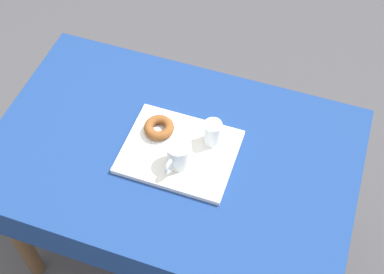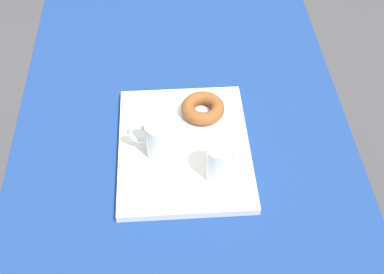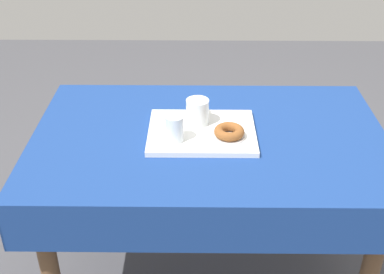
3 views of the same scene
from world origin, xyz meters
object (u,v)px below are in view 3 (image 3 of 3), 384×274
(serving_tray, at_px, (202,131))
(donut_plate_left, at_px, (229,136))
(sugar_donut_left, at_px, (229,132))
(dining_table, at_px, (209,157))
(tea_mug_left, at_px, (198,112))
(water_glass_near, at_px, (175,129))

(serving_tray, bearing_deg, donut_plate_left, -30.59)
(donut_plate_left, xyz_separation_m, sugar_donut_left, (0.00, -0.00, 0.02))
(sugar_donut_left, bearing_deg, serving_tray, 149.41)
(dining_table, bearing_deg, tea_mug_left, 131.65)
(serving_tray, height_order, water_glass_near, water_glass_near)
(water_glass_near, distance_m, sugar_donut_left, 0.19)
(dining_table, height_order, sugar_donut_left, sugar_donut_left)
(dining_table, relative_size, sugar_donut_left, 12.07)
(dining_table, bearing_deg, serving_tray, 171.00)
(water_glass_near, height_order, donut_plate_left, water_glass_near)
(serving_tray, xyz_separation_m, water_glass_near, (-0.09, -0.08, 0.05))
(sugar_donut_left, bearing_deg, dining_table, 142.43)
(serving_tray, bearing_deg, tea_mug_left, 109.56)
(tea_mug_left, bearing_deg, serving_tray, -70.44)
(tea_mug_left, distance_m, sugar_donut_left, 0.15)
(dining_table, distance_m, serving_tray, 0.11)
(water_glass_near, bearing_deg, dining_table, 31.13)
(tea_mug_left, distance_m, water_glass_near, 0.15)
(dining_table, xyz_separation_m, serving_tray, (-0.03, 0.00, 0.11))
(tea_mug_left, xyz_separation_m, water_glass_near, (-0.08, -0.12, -0.00))
(serving_tray, distance_m, water_glass_near, 0.13)
(tea_mug_left, bearing_deg, donut_plate_left, -42.27)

